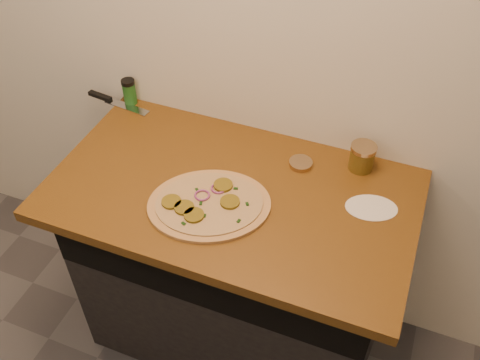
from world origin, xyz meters
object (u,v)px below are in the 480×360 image
at_px(chefs_knife, 113,101).
at_px(spice_shaker, 129,92).
at_px(pizza, 209,204).
at_px(salsa_jar, 362,157).

xyz_separation_m(chefs_knife, spice_shaker, (0.07, 0.02, 0.05)).
relative_size(pizza, salsa_jar, 5.38).
xyz_separation_m(pizza, chefs_knife, (-0.58, 0.38, -0.00)).
bearing_deg(pizza, salsa_jar, 41.10).
height_order(salsa_jar, spice_shaker, spice_shaker).
height_order(pizza, salsa_jar, salsa_jar).
xyz_separation_m(salsa_jar, spice_shaker, (-0.92, 0.04, 0.00)).
distance_m(chefs_knife, spice_shaker, 0.09).
relative_size(pizza, chefs_knife, 1.81).
bearing_deg(spice_shaker, chefs_knife, -161.27).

